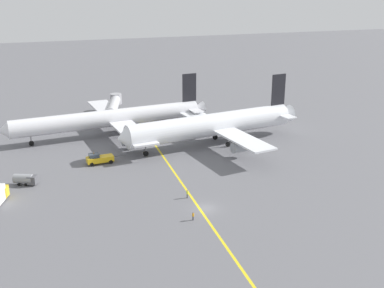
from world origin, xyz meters
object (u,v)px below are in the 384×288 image
(ground_crew_marshaller_foreground, at_px, (193,216))
(jet_bridge, at_px, (114,104))
(pushback_tug, at_px, (99,159))
(gse_fuel_bowser_stubby, at_px, (26,179))
(ground_crew_ramp_agent_by_cones, at_px, (187,194))
(airliner_at_gate_left, at_px, (111,119))
(airliner_being_pushed, at_px, (212,125))

(ground_crew_marshaller_foreground, height_order, jet_bridge, jet_bridge)
(pushback_tug, bearing_deg, gse_fuel_bowser_stubby, -156.35)
(gse_fuel_bowser_stubby, height_order, ground_crew_ramp_agent_by_cones, gse_fuel_bowser_stubby)
(ground_crew_ramp_agent_by_cones, relative_size, jet_bridge, 0.08)
(airliner_at_gate_left, distance_m, gse_fuel_bowser_stubby, 37.45)
(jet_bridge, bearing_deg, gse_fuel_bowser_stubby, -120.09)
(pushback_tug, height_order, ground_crew_ramp_agent_by_cones, pushback_tug)
(ground_crew_ramp_agent_by_cones, relative_size, ground_crew_marshaller_foreground, 1.12)
(airliner_being_pushed, bearing_deg, gse_fuel_bowser_stubby, -166.81)
(airliner_at_gate_left, relative_size, pushback_tug, 6.13)
(airliner_being_pushed, height_order, pushback_tug, airliner_being_pushed)
(jet_bridge, bearing_deg, ground_crew_ramp_agent_by_cones, -88.41)
(ground_crew_marshaller_foreground, xyz_separation_m, jet_bridge, (0.23, 76.60, 3.05))
(airliner_at_gate_left, bearing_deg, jet_bridge, 77.17)
(airliner_at_gate_left, relative_size, jet_bridge, 2.85)
(airliner_at_gate_left, height_order, ground_crew_ramp_agent_by_cones, airliner_at_gate_left)
(pushback_tug, bearing_deg, ground_crew_marshaller_foreground, -71.61)
(jet_bridge, bearing_deg, ground_crew_marshaller_foreground, -90.17)
(airliner_at_gate_left, height_order, ground_crew_marshaller_foreground, airliner_at_gate_left)
(ground_crew_ramp_agent_by_cones, xyz_separation_m, jet_bridge, (-1.87, 67.35, 2.94))
(gse_fuel_bowser_stubby, bearing_deg, ground_crew_marshaller_foreground, -43.72)
(pushback_tug, height_order, gse_fuel_bowser_stubby, pushback_tug)
(airliner_at_gate_left, xyz_separation_m, pushback_tug, (-6.98, -21.19, -3.70))
(airliner_at_gate_left, bearing_deg, ground_crew_marshaller_foreground, -85.37)
(pushback_tug, relative_size, gse_fuel_bowser_stubby, 1.84)
(pushback_tug, height_order, ground_crew_marshaller_foreground, pushback_tug)
(gse_fuel_bowser_stubby, bearing_deg, ground_crew_ramp_agent_by_cones, -30.43)
(airliner_being_pushed, relative_size, ground_crew_marshaller_foreground, 33.69)
(airliner_at_gate_left, xyz_separation_m, ground_crew_marshaller_foreground, (4.51, -55.77, -4.15))
(airliner_at_gate_left, relative_size, ground_crew_ramp_agent_by_cones, 33.81)
(airliner_being_pushed, distance_m, pushback_tug, 31.32)
(gse_fuel_bowser_stubby, height_order, ground_crew_marshaller_foreground, gse_fuel_bowser_stubby)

